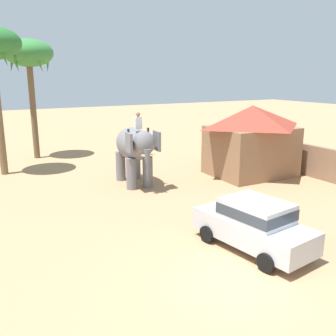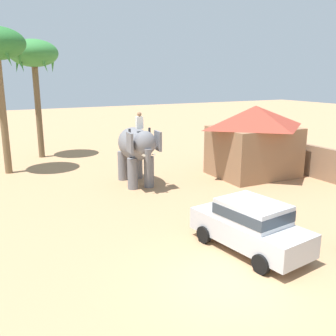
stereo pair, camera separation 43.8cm
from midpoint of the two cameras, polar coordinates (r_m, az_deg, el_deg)
ground_plane at (r=11.06m, az=10.82°, el=-17.02°), size 120.00×120.00×0.00m
car_sedan_foreground at (r=12.68m, az=13.41°, el=-8.29°), size 2.28×4.29×1.70m
elephant_with_mahout at (r=19.53m, az=-4.20°, el=3.12°), size 1.89×3.95×3.88m
palm_tree_left_of_road at (r=27.43m, az=-19.28°, el=15.70°), size 3.20×3.20×7.97m
roadside_hut at (r=21.94m, az=13.50°, el=4.32°), size 5.10×4.32×4.00m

